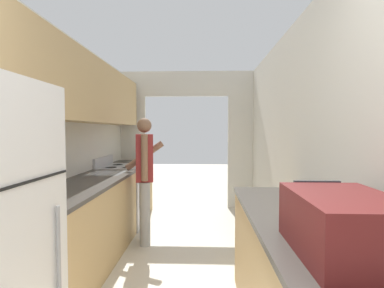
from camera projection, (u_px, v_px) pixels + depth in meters
The scene contains 7 objects.
wall_left at pixel (54, 119), 2.95m from camera, with size 0.38×7.30×2.50m.
wall_right at pixel (320, 152), 2.38m from camera, with size 0.06×7.30×2.50m.
wall_far_with_doorway at pixel (186, 130), 5.50m from camera, with size 2.82×0.06×2.50m.
counter_left at pixel (94, 218), 3.35m from camera, with size 0.62×3.70×0.89m.
range_oven at pixel (123, 195), 4.52m from camera, with size 0.66×0.79×1.03m.
person at pixel (145, 177), 3.75m from camera, with size 0.51×0.42×1.58m.
suitcase at pixel (344, 225), 1.28m from camera, with size 0.40×0.62×0.27m.
Camera 1 is at (0.31, -0.56, 1.42)m, focal length 28.00 mm.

